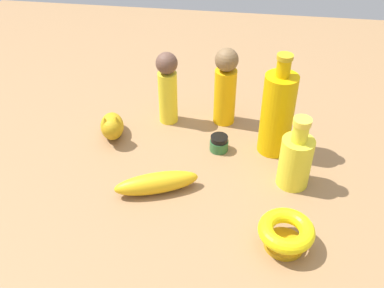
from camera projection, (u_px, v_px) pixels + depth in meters
ground at (192, 163)px, 1.07m from camera, size 2.00×2.00×0.00m
bowl at (286, 233)px, 0.85m from camera, size 0.11×0.11×0.06m
banana at (157, 183)px, 0.98m from camera, size 0.19×0.11×0.05m
person_figure_adult at (168, 87)px, 1.16m from camera, size 0.07×0.07×0.20m
cat_figurine at (112, 126)px, 1.14m from camera, size 0.09×0.13×0.08m
bottle_tall at (277, 113)px, 1.05m from camera, size 0.08×0.08×0.26m
person_figure_child at (225, 86)px, 1.15m from camera, size 0.07×0.07×0.21m
nail_polish_jar at (219, 143)px, 1.10m from camera, size 0.05×0.05×0.04m
bottle_short at (296, 159)px, 0.98m from camera, size 0.07×0.07×0.18m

